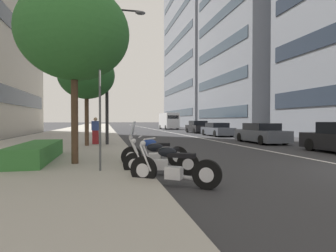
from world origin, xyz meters
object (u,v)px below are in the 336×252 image
(street_lamp_with_banners, at_px, (113,63))
(street_tree_by_lamp_post, at_px, (74,34))
(car_approaching_light, at_px, (261,134))
(delivery_van_ahead, at_px, (169,121))
(street_tree_far_plaza, at_px, (86,75))
(motorcycle_under_tarp, at_px, (160,160))
(car_following_behind, at_px, (198,127))
(parking_sign_by_curb, at_px, (100,111))
(motorcycle_second_in_row, at_px, (173,168))
(pedestrian_on_plaza, at_px, (96,131))
(motorcycle_mid_row, at_px, (153,153))
(car_mid_block_traffic, at_px, (217,130))

(street_lamp_with_banners, bearing_deg, street_tree_by_lamp_post, 169.02)
(car_approaching_light, xyz_separation_m, delivery_van_ahead, (29.47, -0.27, 0.83))
(car_approaching_light, bearing_deg, street_tree_by_lamp_post, 126.11)
(car_approaching_light, xyz_separation_m, street_tree_far_plaza, (-1.24, 11.22, 3.33))
(motorcycle_under_tarp, xyz_separation_m, street_tree_by_lamp_post, (1.73, 2.45, 3.87))
(car_following_behind, height_order, parking_sign_by_curb, parking_sign_by_curb)
(car_following_behind, bearing_deg, street_tree_by_lamp_post, 151.87)
(motorcycle_second_in_row, height_order, pedestrian_on_plaza, pedestrian_on_plaza)
(street_lamp_with_banners, bearing_deg, car_approaching_light, -86.69)
(street_tree_far_plaza, bearing_deg, pedestrian_on_plaza, -24.37)
(motorcycle_second_in_row, bearing_deg, delivery_van_ahead, -68.64)
(street_lamp_with_banners, relative_size, street_tree_far_plaza, 1.54)
(car_approaching_light, relative_size, delivery_van_ahead, 0.81)
(street_tree_by_lamp_post, distance_m, pedestrian_on_plaza, 8.12)
(car_approaching_light, bearing_deg, street_tree_far_plaza, 97.94)
(motorcycle_mid_row, height_order, street_tree_far_plaza, street_tree_far_plaza)
(parking_sign_by_curb, height_order, street_tree_by_lamp_post, street_tree_by_lamp_post)
(car_approaching_light, xyz_separation_m, street_tree_by_lamp_post, (-7.68, 11.19, 3.65))
(motorcycle_mid_row, distance_m, car_mid_block_traffic, 18.89)
(parking_sign_by_curb, bearing_deg, street_lamp_with_banners, -3.72)
(street_tree_by_lamp_post, bearing_deg, motorcycle_second_in_row, -141.24)
(parking_sign_by_curb, bearing_deg, car_following_behind, -24.25)
(car_approaching_light, height_order, pedestrian_on_plaza, pedestrian_on_plaza)
(car_mid_block_traffic, distance_m, car_following_behind, 6.65)
(car_following_behind, xyz_separation_m, street_tree_far_plaza, (-16.39, 11.82, 3.28))
(car_mid_block_traffic, distance_m, street_lamp_with_banners, 14.29)
(car_following_behind, bearing_deg, car_approaching_light, 176.91)
(motorcycle_second_in_row, height_order, car_following_behind, car_following_behind)
(parking_sign_by_curb, bearing_deg, motorcycle_second_in_row, -133.37)
(delivery_van_ahead, bearing_deg, motorcycle_under_tarp, 164.68)
(pedestrian_on_plaza, bearing_deg, car_mid_block_traffic, 142.03)
(pedestrian_on_plaza, bearing_deg, street_lamp_with_banners, 88.59)
(street_tree_by_lamp_post, distance_m, street_tree_far_plaza, 6.45)
(car_following_behind, bearing_deg, motorcycle_under_tarp, 158.36)
(street_tree_far_plaza, distance_m, pedestrian_on_plaza, 3.21)
(car_mid_block_traffic, height_order, car_following_behind, car_following_behind)
(motorcycle_under_tarp, height_order, car_following_behind, car_following_behind)
(motorcycle_mid_row, distance_m, street_tree_by_lamp_post, 4.58)
(car_approaching_light, height_order, parking_sign_by_curb, parking_sign_by_curb)
(motorcycle_second_in_row, relative_size, motorcycle_under_tarp, 0.91)
(delivery_van_ahead, relative_size, street_tree_far_plaza, 1.12)
(street_lamp_with_banners, bearing_deg, car_following_behind, -33.51)
(motorcycle_second_in_row, distance_m, car_approaching_light, 13.86)
(street_tree_by_lamp_post, bearing_deg, street_lamp_with_banners, -10.98)
(street_tree_by_lamp_post, bearing_deg, car_mid_block_traffic, -35.53)
(parking_sign_by_curb, bearing_deg, car_mid_block_traffic, -31.24)
(motorcycle_mid_row, relative_size, delivery_van_ahead, 0.38)
(motorcycle_mid_row, distance_m, delivery_van_ahead, 38.59)
(motorcycle_mid_row, bearing_deg, motorcycle_under_tarp, 100.70)
(motorcycle_under_tarp, xyz_separation_m, car_mid_block_traffic, (17.92, -9.12, 0.19))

